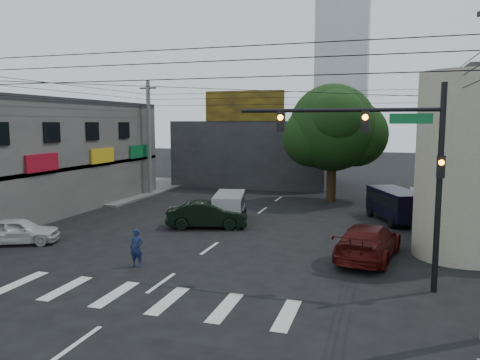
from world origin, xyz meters
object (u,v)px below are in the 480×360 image
at_px(traffic_officer, 137,248).
at_px(white_compact, 18,231).
at_px(silver_minivan, 229,208).
at_px(navy_van, 395,206).
at_px(utility_pole_far_left, 149,138).
at_px(maroon_sedan, 368,241).
at_px(dark_sedan, 207,215).
at_px(street_tree, 332,128).
at_px(utility_pole_far_right, 428,141).
at_px(traffic_gantry, 389,153).

bearing_deg(traffic_officer, white_compact, 164.70).
height_order(silver_minivan, navy_van, navy_van).
bearing_deg(utility_pole_far_left, maroon_sedan, -37.50).
bearing_deg(dark_sedan, street_tree, -44.14).
height_order(utility_pole_far_right, traffic_officer, utility_pole_far_right).
bearing_deg(traffic_officer, maroon_sedan, 19.96).
relative_size(utility_pole_far_right, traffic_officer, 5.88).
distance_m(utility_pole_far_left, navy_van, 19.99).
bearing_deg(maroon_sedan, traffic_gantry, 110.47).
xyz_separation_m(street_tree, silver_minivan, (-5.00, -9.05, -4.63)).
relative_size(traffic_gantry, utility_pole_far_left, 0.78).
relative_size(utility_pole_far_left, dark_sedan, 1.94).
height_order(traffic_gantry, silver_minivan, traffic_gantry).
xyz_separation_m(utility_pole_far_right, maroon_sedan, (-3.33, -13.56, -3.83)).
relative_size(traffic_gantry, white_compact, 1.77).
distance_m(maroon_sedan, silver_minivan, 9.85).
bearing_deg(traffic_officer, street_tree, 68.89).
height_order(traffic_gantry, white_compact, traffic_gantry).
height_order(dark_sedan, traffic_officer, traffic_officer).
bearing_deg(dark_sedan, maroon_sedan, -128.93).
height_order(utility_pole_far_right, navy_van, utility_pole_far_right).
distance_m(street_tree, utility_pole_far_left, 14.56).
distance_m(utility_pole_far_left, silver_minivan, 13.01).
height_order(white_compact, silver_minivan, silver_minivan).
bearing_deg(utility_pole_far_right, navy_van, -111.45).
distance_m(street_tree, dark_sedan, 13.21).
bearing_deg(utility_pole_far_right, white_compact, -141.01).
bearing_deg(white_compact, dark_sedan, -75.97).
height_order(utility_pole_far_right, maroon_sedan, utility_pole_far_right).
bearing_deg(street_tree, traffic_gantry, -78.01).
bearing_deg(maroon_sedan, dark_sedan, -12.55).
relative_size(utility_pole_far_left, navy_van, 1.79).
relative_size(dark_sedan, silver_minivan, 1.13).
distance_m(traffic_gantry, utility_pole_far_left, 25.00).
xyz_separation_m(street_tree, traffic_gantry, (3.82, -18.00, -0.64)).
distance_m(utility_pole_far_right, navy_van, 6.71).
distance_m(traffic_gantry, navy_van, 12.39).
relative_size(utility_pole_far_left, utility_pole_far_right, 1.00).
relative_size(maroon_sedan, traffic_officer, 3.56).
distance_m(white_compact, navy_van, 20.63).
bearing_deg(street_tree, traffic_officer, -107.59).
xyz_separation_m(traffic_gantry, traffic_officer, (-9.68, -0.47, -4.05)).
distance_m(utility_pole_far_left, white_compact, 16.48).
bearing_deg(utility_pole_far_right, utility_pole_far_left, 180.00).
relative_size(street_tree, utility_pole_far_right, 0.95).
bearing_deg(street_tree, white_compact, -127.91).
distance_m(street_tree, silver_minivan, 11.33).
bearing_deg(traffic_officer, utility_pole_far_left, 112.80).
distance_m(street_tree, maroon_sedan, 15.62).
relative_size(white_compact, silver_minivan, 0.97).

